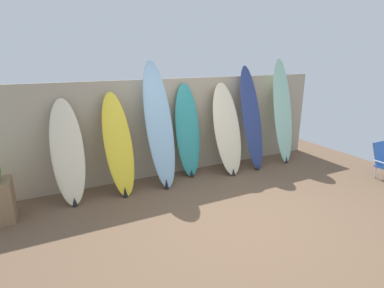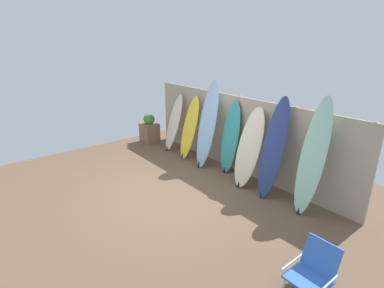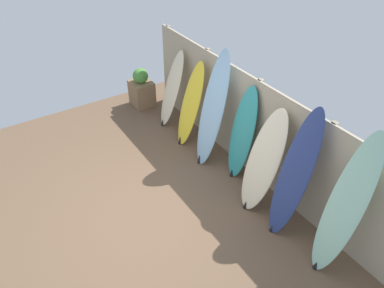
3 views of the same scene
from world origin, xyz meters
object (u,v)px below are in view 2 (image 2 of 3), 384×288
surfboard_skyblue_2 (207,125)px  surfboard_seafoam_6 (313,158)px  surfboard_cream_0 (174,123)px  surfboard_yellow_1 (189,128)px  surfboard_cream_4 (249,148)px  beach_chair (314,269)px  surfboard_navy_5 (273,149)px  planter_box (150,130)px  surfboard_teal_3 (230,138)px

surfboard_skyblue_2 → surfboard_seafoam_6: size_ratio=0.99×
surfboard_cream_0 → surfboard_yellow_1: surfboard_yellow_1 is taller
surfboard_cream_4 → beach_chair: size_ratio=2.61×
surfboard_cream_0 → surfboard_seafoam_6: bearing=0.1°
surfboard_yellow_1 → surfboard_cream_4: (2.07, -0.01, 0.04)m
surfboard_skyblue_2 → surfboard_navy_5: (1.95, 0.02, -0.06)m
surfboard_cream_4 → planter_box: bearing=-177.6°
surfboard_cream_4 → surfboard_navy_5: size_ratio=0.85×
surfboard_yellow_1 → planter_box: bearing=-174.5°
surfboard_cream_4 → planter_box: (-3.85, -0.16, -0.46)m
surfboard_cream_4 → planter_box: 3.88m
surfboard_navy_5 → beach_chair: 2.61m
surfboard_cream_4 → beach_chair: surfboard_cream_4 is taller
surfboard_cream_0 → surfboard_navy_5: 3.42m
surfboard_yellow_1 → planter_box: size_ratio=1.84×
surfboard_navy_5 → surfboard_cream_4: bearing=-176.9°
surfboard_skyblue_2 → surfboard_cream_4: size_ratio=1.24×
surfboard_yellow_1 → beach_chair: bearing=-19.4°
surfboard_yellow_1 → beach_chair: surfboard_yellow_1 is taller
surfboard_skyblue_2 → surfboard_navy_5: bearing=0.6°
surfboard_navy_5 → surfboard_seafoam_6: size_ratio=0.94×
surfboard_yellow_1 → surfboard_navy_5: surfboard_navy_5 is taller
surfboard_navy_5 → surfboard_seafoam_6: (0.82, 0.02, 0.06)m
surfboard_yellow_1 → surfboard_skyblue_2: bearing=0.2°
surfboard_skyblue_2 → surfboard_seafoam_6: 2.77m
surfboard_cream_0 → surfboard_navy_5: surfboard_navy_5 is taller
surfboard_skyblue_2 → surfboard_navy_5: surfboard_skyblue_2 is taller
surfboard_teal_3 → beach_chair: bearing=-28.8°
surfboard_navy_5 → surfboard_yellow_1: bearing=-179.5°
surfboard_cream_0 → surfboard_skyblue_2: size_ratio=0.75×
surfboard_cream_0 → surfboard_teal_3: bearing=3.9°
surfboard_cream_4 → surfboard_navy_5: surfboard_navy_5 is taller
surfboard_skyblue_2 → surfboard_teal_3: (0.62, 0.18, -0.20)m
surfboard_navy_5 → planter_box: 4.49m
surfboard_yellow_1 → surfboard_teal_3: (1.33, 0.18, 0.04)m
planter_box → surfboard_cream_0: bearing=11.4°
surfboard_skyblue_2 → planter_box: size_ratio=2.39×
surfboard_navy_5 → beach_chair: bearing=-40.4°
beach_chair → surfboard_navy_5: bearing=162.8°
planter_box → surfboard_seafoam_6: bearing=2.4°
surfboard_yellow_1 → surfboard_teal_3: 1.34m
surfboard_skyblue_2 → surfboard_navy_5: 1.95m
surfboard_yellow_1 → surfboard_seafoam_6: bearing=0.8°
surfboard_teal_3 → beach_chair: surfboard_teal_3 is taller
surfboard_teal_3 → surfboard_cream_4: surfboard_teal_3 is taller
surfboard_seafoam_6 → beach_chair: size_ratio=3.27×
beach_chair → surfboard_teal_3: bearing=174.4°
surfboard_navy_5 → planter_box: size_ratio=2.26×
planter_box → surfboard_navy_5: bearing=2.5°
surfboard_yellow_1 → surfboard_skyblue_2: (0.71, 0.00, 0.25)m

